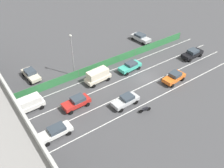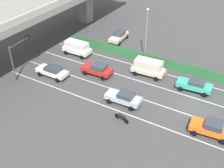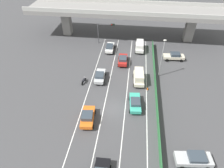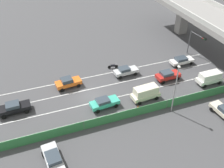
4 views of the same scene
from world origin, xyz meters
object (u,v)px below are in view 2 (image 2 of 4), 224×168
car_sedan_silver (124,98)px  car_van_cream (148,67)px  parked_sedan_cream (119,36)px  street_lamp (146,30)px  car_van_white (77,47)px  car_hatchback_white (52,71)px  car_sedan_red (98,69)px  car_taxi_orange (211,128)px  car_taxi_teal (195,85)px  traffic_light (19,51)px  motorcycle (122,117)px  traffic_cone (166,72)px

car_sedan_silver → car_van_cream: (7.37, 0.25, 0.41)m
parked_sedan_cream → street_lamp: bearing=-119.0°
car_van_white → car_hatchback_white: bearing=-172.0°
car_sedan_red → car_van_white: 6.95m
car_sedan_silver → street_lamp: size_ratio=0.56×
car_van_white → car_van_cream: 12.03m
car_sedan_red → car_taxi_orange: 17.06m
car_taxi_teal → car_sedan_red: bearing=103.6°
car_van_cream → traffic_light: bearing=120.7°
car_taxi_teal → car_van_white: size_ratio=1.01×
car_taxi_orange → street_lamp: street_lamp is taller
motorcycle → car_van_white: bearing=53.1°
car_sedan_red → traffic_light: traffic_light is taller
car_sedan_silver → car_van_white: car_van_white is taller
car_sedan_red → traffic_light: (-5.31, 8.81, 2.75)m
car_taxi_orange → parked_sedan_cream: 24.58m
car_taxi_orange → motorcycle: size_ratio=2.26×
car_sedan_silver → car_taxi_orange: (-0.07, -10.35, 0.05)m
car_sedan_red → car_hatchback_white: car_sedan_red is taller
car_taxi_teal → street_lamp: 10.73m
traffic_light → street_lamp: size_ratio=0.64×
car_sedan_silver → car_van_white: size_ratio=0.99×
car_van_white → car_van_cream: car_van_cream is taller
car_van_cream → traffic_cone: bearing=-49.8°
car_hatchback_white → car_van_cream: bearing=-57.7°
car_sedan_silver → parked_sedan_cream: 17.49m
car_sedan_red → car_van_white: (3.45, 6.03, 0.29)m
parked_sedan_cream → traffic_light: traffic_light is taller
car_taxi_orange → car_van_cream: 12.95m
car_van_white → motorcycle: bearing=-126.9°
car_van_white → car_van_cream: (0.05, -12.03, 0.07)m
car_hatchback_white → car_van_white: bearing=8.0°
parked_sedan_cream → traffic_cone: bearing=-118.0°
car_sedan_silver → traffic_cone: car_sedan_silver is taller
traffic_light → car_van_cream: bearing=-59.3°
car_sedan_red → car_taxi_teal: car_sedan_red is taller
motorcycle → traffic_light: size_ratio=0.38×
car_sedan_silver → car_van_cream: car_van_cream is taller
car_hatchback_white → car_van_cream: 13.08m
car_van_cream → motorcycle: bearing=-171.4°
traffic_light → parked_sedan_cream: bearing=-19.9°
street_lamp → traffic_cone: street_lamp is taller
car_van_cream → car_taxi_teal: bearing=-93.8°
car_sedan_silver → traffic_light: 15.38m
traffic_cone → car_sedan_red: bearing=123.0°
car_van_white → parked_sedan_cream: (7.58, -3.13, -0.31)m
car_van_white → traffic_light: size_ratio=0.87×
car_van_cream → street_lamp: bearing=31.2°
motorcycle → car_sedan_red: bearing=48.2°
car_van_white → traffic_light: 9.52m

